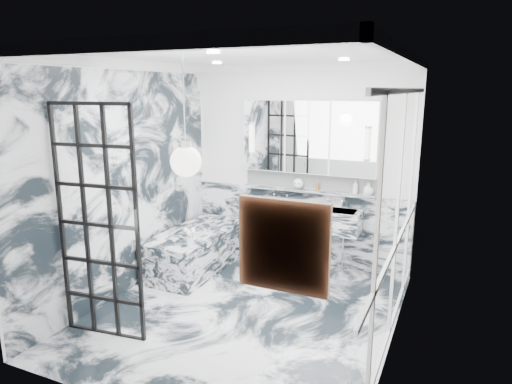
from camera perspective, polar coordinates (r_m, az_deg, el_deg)
The scene contains 25 objects.
floor at distance 5.34m, azimuth -1.43°, elevation -14.75°, with size 3.60×3.60×0.00m, color silver.
ceiling at distance 4.74m, azimuth -1.63°, elevation 16.81°, with size 3.60×3.60×0.00m, color white.
wall_back at distance 6.49m, azimuth 5.44°, elevation 3.27°, with size 3.60×3.60×0.00m, color white.
wall_front at distance 3.38m, azimuth -15.02°, elevation -6.05°, with size 3.60×3.60×0.00m, color white.
wall_left at distance 5.72m, azimuth -16.11°, elevation 1.53°, with size 3.60×3.60×0.00m, color white.
wall_right at distance 4.41m, azimuth 17.53°, elevation -1.81°, with size 3.60×3.60×0.00m, color white.
marble_clad_back at distance 6.66m, azimuth 5.21°, elevation -4.21°, with size 3.18×0.05×1.05m, color silver.
marble_clad_left at distance 5.72m, azimuth -15.96°, elevation 0.93°, with size 0.02×3.56×2.68m, color silver.
panel_molding at distance 4.44m, azimuth 17.19°, elevation -3.04°, with size 0.03×3.40×2.30m, color white.
soap_bottle_a at distance 6.23m, azimuth 12.32°, elevation 0.60°, with size 0.07×0.07×0.19m, color #8C5919.
soap_bottle_b at distance 6.20m, azimuth 13.72°, elevation 0.37°, with size 0.07×0.08×0.16m, color #4C4C51.
soap_bottle_c at distance 6.20m, azimuth 13.89°, elevation 0.37°, with size 0.13×0.13×0.17m, color silver.
face_pot at distance 6.44m, azimuth 5.33°, elevation 1.07°, with size 0.15×0.15×0.15m, color white.
amber_bottle at distance 6.36m, azimuth 7.68°, elevation 0.63°, with size 0.04×0.04×0.10m, color #8C5919.
flower_vase at distance 5.74m, azimuth -8.21°, elevation -6.21°, with size 0.09×0.09×0.12m, color silver.
crittall_door at distance 4.73m, azimuth -19.15°, elevation -3.89°, with size 0.88×0.04×2.34m, color black, non-canonical shape.
artwork at distance 2.83m, azimuth 3.44°, elevation -6.74°, with size 0.49×0.05×0.49m, color #C15113.
pendant_light at distance 3.78m, azimuth -8.76°, elevation 3.79°, with size 0.26×0.26×0.26m, color white.
trough_sink at distance 6.36m, azimuth 5.87°, elevation -3.13°, with size 1.60×0.45×0.30m, color silver.
ledge at distance 6.43m, azimuth 6.41°, elevation 0.16°, with size 1.90×0.14×0.04m, color silver.
subway_tile at distance 6.46m, azimuth 6.61°, elevation 1.44°, with size 1.90×0.03×0.23m, color white.
mirror_cabinet at distance 6.31m, azimuth 6.59°, elevation 6.82°, with size 1.90×0.16×1.00m, color white.
sconce_left at distance 6.53m, azimuth -0.59°, elevation 6.75°, with size 0.07×0.07×0.40m, color white.
sconce_right at distance 6.03m, azimuth 13.78°, elevation 5.88°, with size 0.07×0.07×0.40m, color white.
bathtub at distance 6.47m, azimuth -7.43°, elevation -7.13°, with size 0.75×1.65×0.55m, color silver.
Camera 1 is at (2.07, -4.25, 2.47)m, focal length 32.00 mm.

